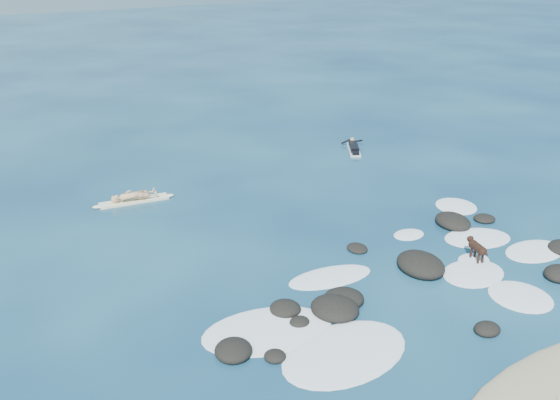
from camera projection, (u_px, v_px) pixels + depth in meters
ground at (385, 256)px, 20.59m from camera, size 160.00×160.00×0.00m
reef_rocks at (412, 273)px, 19.26m from camera, size 13.58×6.60×0.62m
breaking_foam at (405, 286)px, 18.79m from camera, size 13.43×7.96×0.12m
standing_surfer_rig at (132, 185)px, 24.47m from camera, size 3.26×0.84×1.85m
paddling_surfer_rig at (354, 147)px, 30.73m from camera, size 1.66×2.28×0.42m
dog at (477, 247)px, 20.08m from camera, size 0.45×1.16×0.74m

